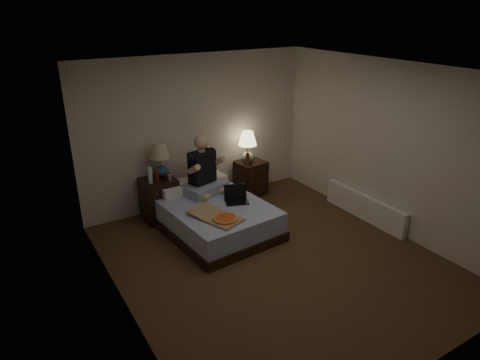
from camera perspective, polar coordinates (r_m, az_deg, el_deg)
floor at (r=5.89m, az=4.65°, el=-10.56°), size 4.00×4.50×0.00m
ceiling at (r=4.99m, az=5.57°, el=14.28°), size 4.00×4.50×0.00m
wall_back at (r=7.15m, az=-5.69°, el=6.50°), size 4.00×0.00×2.50m
wall_front at (r=3.94m, az=25.03°, el=-9.60°), size 4.00×0.00×2.50m
wall_left at (r=4.51m, az=-15.95°, el=-4.09°), size 0.00×4.50×2.50m
wall_right at (r=6.64m, az=19.18°, el=4.10°), size 0.00×4.50×2.50m
bed at (r=6.49m, az=-3.44°, el=-4.90°), size 1.48×1.89×0.45m
nightstand_left at (r=6.89m, az=-10.70°, el=-2.52°), size 0.53×0.48×0.68m
nightstand_right at (r=7.66m, az=1.44°, el=0.28°), size 0.53×0.49×0.62m
lamp_left at (r=6.74m, az=-10.62°, el=2.64°), size 0.39×0.39×0.56m
lamp_right at (r=7.43m, az=1.00°, el=4.41°), size 0.39×0.39×0.56m
water_bottle at (r=6.59m, az=-11.89°, el=0.61°), size 0.07×0.07×0.25m
soda_can at (r=6.65m, az=-9.37°, el=0.31°), size 0.07×0.07×0.10m
beer_bottle_left at (r=6.59m, az=-11.07°, el=0.60°), size 0.06×0.06×0.23m
beer_bottle_right at (r=7.35m, az=1.03°, el=2.86°), size 0.06×0.06×0.23m
person at (r=6.58m, az=-4.81°, el=2.00°), size 0.77×0.67×0.93m
laptop at (r=6.36m, az=-0.43°, el=-2.01°), size 0.41×0.38×0.24m
pizza_box at (r=5.85m, az=-1.99°, el=-5.22°), size 0.63×0.85×0.08m
radiator at (r=7.11m, az=16.26°, el=-3.46°), size 0.10×1.60×0.40m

